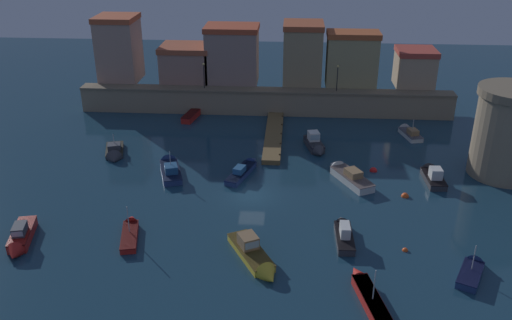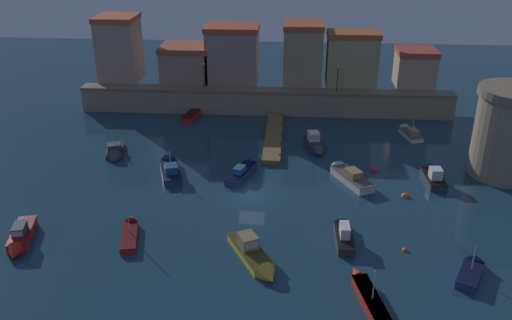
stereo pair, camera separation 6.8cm
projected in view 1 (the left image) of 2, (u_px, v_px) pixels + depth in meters
name	position (u px, v px, depth m)	size (l,w,h in m)	color
ground_plane	(252.00, 196.00, 52.59)	(133.01, 133.01, 0.00)	#19384C
quay_wall	(265.00, 101.00, 72.87)	(49.38, 2.37, 3.38)	gray
old_town_backdrop	(251.00, 56.00, 74.17)	(45.51, 6.07, 8.90)	tan
fortress_tower	(510.00, 132.00, 54.91)	(7.50, 7.50, 9.28)	gray
pier_dock	(274.00, 136.00, 65.57)	(2.00, 15.18, 0.70)	brown
quay_lamp_0	(204.00, 71.00, 71.72)	(0.32, 0.32, 3.39)	black
quay_lamp_1	(338.00, 74.00, 70.61)	(0.32, 0.32, 3.44)	black
moored_boat_0	(347.00, 174.00, 55.63)	(4.78, 6.92, 1.93)	silver
moored_boat_1	(368.00, 296.00, 38.41)	(2.70, 7.20, 3.31)	red
moored_boat_2	(408.00, 132.00, 66.46)	(2.65, 5.15, 2.82)	silver
moored_boat_3	(255.00, 257.00, 42.56)	(4.82, 6.99, 2.14)	gold
moored_boat_4	(244.00, 169.00, 57.05)	(3.31, 6.82, 1.53)	navy
moored_boat_5	(170.00, 167.00, 57.32)	(3.71, 6.83, 3.34)	navy
moored_boat_6	(20.00, 238.00, 44.83)	(2.74, 6.04, 1.88)	red
moored_boat_7	(130.00, 231.00, 46.34)	(2.38, 5.74, 3.25)	red
moored_boat_8	(472.00, 269.00, 41.33)	(3.27, 4.72, 3.08)	navy
moored_boat_9	(315.00, 145.00, 62.38)	(2.66, 5.30, 2.17)	#333338
moored_boat_10	(194.00, 113.00, 72.24)	(2.29, 5.87, 1.15)	red
moored_boat_11	(344.00, 232.00, 45.87)	(1.47, 5.65, 1.92)	#333338
moored_boat_12	(432.00, 174.00, 55.71)	(1.85, 5.49, 2.17)	#333338
moored_boat_13	(114.00, 153.00, 60.88)	(3.22, 5.56, 2.74)	#333338
mooring_buoy_0	(405.00, 196.00, 52.44)	(0.74, 0.74, 0.74)	#EA4C19
mooring_buoy_1	(405.00, 251.00, 44.19)	(0.48, 0.48, 0.48)	#EA4C19
mooring_buoy_2	(373.00, 171.00, 57.52)	(0.80, 0.80, 0.80)	red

